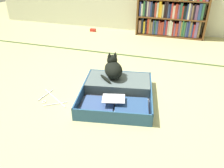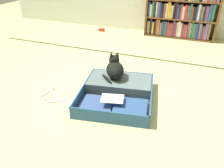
# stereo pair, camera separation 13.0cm
# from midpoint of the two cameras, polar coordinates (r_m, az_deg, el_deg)

# --- Properties ---
(ground_plane) EXTENTS (10.00, 10.00, 0.00)m
(ground_plane) POSITION_cam_midpoint_polar(r_m,az_deg,el_deg) (2.25, -1.34, -3.37)
(ground_plane) COLOR tan
(tatami_border) EXTENTS (4.80, 0.05, 0.00)m
(tatami_border) POSITION_cam_midpoint_polar(r_m,az_deg,el_deg) (3.21, 4.97, 7.12)
(tatami_border) COLOR #3B4F26
(tatami_border) RESTS_ON ground_plane
(bookshelf) EXTENTS (1.18, 0.26, 0.94)m
(bookshelf) POSITION_cam_midpoint_polar(r_m,az_deg,el_deg) (4.12, 14.15, 18.14)
(bookshelf) COLOR brown
(bookshelf) RESTS_ON ground_plane
(open_suitcase) EXTENTS (0.81, 0.88, 0.13)m
(open_suitcase) POSITION_cam_midpoint_polar(r_m,az_deg,el_deg) (2.25, -0.13, -1.82)
(open_suitcase) COLOR #27537E
(open_suitcase) RESTS_ON ground_plane
(black_cat) EXTENTS (0.29, 0.33, 0.27)m
(black_cat) POSITION_cam_midpoint_polar(r_m,az_deg,el_deg) (2.32, -1.36, 3.95)
(black_cat) COLOR black
(black_cat) RESTS_ON open_suitcase
(clothes_hanger) EXTENTS (0.36, 0.29, 0.01)m
(clothes_hanger) POSITION_cam_midpoint_polar(r_m,az_deg,el_deg) (2.31, -16.93, -3.75)
(clothes_hanger) COLOR silver
(clothes_hanger) RESTS_ON ground_plane
(small_red_pouch) EXTENTS (0.10, 0.07, 0.05)m
(small_red_pouch) POSITION_cam_midpoint_polar(r_m,az_deg,el_deg) (4.39, -5.81, 13.65)
(small_red_pouch) COLOR red
(small_red_pouch) RESTS_ON ground_plane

